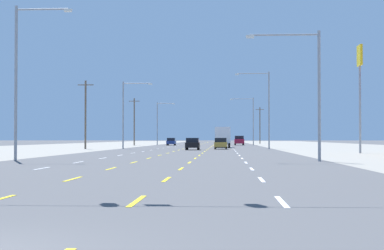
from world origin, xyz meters
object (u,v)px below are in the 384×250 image
streetlight_left_row_0 (21,72)px  streetlight_right_row_2 (251,117)px  streetlight_right_row_0 (310,83)px  streetlight_right_row_1 (266,104)px  box_truck_inner_right_mid (223,136)px  hatchback_inner_right_near (221,143)px  streetlight_left_row_2 (159,120)px  hatchback_center_turn_nearest (193,144)px  hatchback_far_left_far (171,142)px  streetlight_left_row_1 (126,110)px  suv_inner_right_midfar (220,141)px  suv_far_right_farther (239,140)px  pole_sign_right_row_1 (360,74)px

streetlight_left_row_0 → streetlight_right_row_2: 87.83m
streetlight_right_row_0 → streetlight_right_row_1: (0.12, 42.83, 1.08)m
box_truck_inner_right_mid → streetlight_right_row_1: 14.01m
streetlight_right_row_1 → hatchback_inner_right_near: bearing=-167.9°
streetlight_right_row_2 → streetlight_left_row_2: bearing=180.0°
hatchback_center_turn_nearest → streetlight_right_row_1: 12.84m
streetlight_right_row_0 → streetlight_left_row_2: size_ratio=0.94×
hatchback_far_left_far → streetlight_left_row_0: 81.64m
hatchback_center_turn_nearest → streetlight_left_row_1: streetlight_left_row_1 is taller
streetlight_right_row_0 → streetlight_right_row_1: 42.84m
streetlight_right_row_0 → streetlight_right_row_1: bearing=89.8°
suv_inner_right_midfar → streetlight_right_row_2: 18.11m
hatchback_inner_right_near → box_truck_inner_right_mid: (0.26, 13.24, 1.05)m
streetlight_right_row_0 → streetlight_left_row_1: size_ratio=0.91×
hatchback_far_left_far → suv_far_right_farther: 14.39m
pole_sign_right_row_1 → streetlight_right_row_1: size_ratio=1.01×
streetlight_right_row_1 → streetlight_right_row_2: (-0.06, 42.83, -0.33)m
streetlight_right_row_1 → streetlight_left_row_0: bearing=-114.4°
hatchback_inner_right_near → box_truck_inner_right_mid: 13.28m
hatchback_center_turn_nearest → hatchback_inner_right_near: (3.57, 5.01, 0.00)m
streetlight_right_row_1 → streetlight_right_row_0: bearing=-90.2°
suv_inner_right_midfar → streetlight_left_row_1: bearing=-116.1°
hatchback_center_turn_nearest → hatchback_inner_right_near: same height
streetlight_left_row_2 → suv_far_right_farther: bearing=-2.4°
hatchback_center_turn_nearest → hatchback_far_left_far: size_ratio=1.00×
hatchback_center_turn_nearest → suv_far_right_farther: 49.01m
pole_sign_right_row_1 → streetlight_right_row_0: bearing=-110.9°
hatchback_inner_right_near → streetlight_left_row_1: streetlight_left_row_1 is taller
suv_far_right_farther → pole_sign_right_row_1: pole_sign_right_row_1 is taller
hatchback_far_left_far → streetlight_left_row_2: bearing=125.0°
streetlight_left_row_0 → hatchback_center_turn_nearest: bearing=75.1°
box_truck_inner_right_mid → streetlight_left_row_2: 33.91m
pole_sign_right_row_1 → streetlight_right_row_0: (-7.99, -20.89, -2.84)m
hatchback_inner_right_near → hatchback_far_left_far: size_ratio=1.00×
hatchback_inner_right_near → streetlight_right_row_2: bearing=82.1°
hatchback_inner_right_near → streetlight_left_row_2: 46.32m
hatchback_far_left_far → streetlight_right_row_2: streetlight_right_row_2 is taller
hatchback_inner_right_near → streetlight_right_row_1: (6.19, 1.32, 5.43)m
box_truck_inner_right_mid → pole_sign_right_row_1: (13.81, -33.86, 6.13)m
streetlight_left_row_1 → streetlight_right_row_2: 46.99m
pole_sign_right_row_1 → streetlight_left_row_2: pole_sign_right_row_1 is taller
pole_sign_right_row_1 → streetlight_right_row_1: (-7.87, 21.95, -1.76)m
box_truck_inner_right_mid → streetlight_right_row_0: streetlight_right_row_0 is taller
hatchback_center_turn_nearest → streetlight_left_row_1: size_ratio=0.41×
suv_far_right_farther → streetlight_right_row_1: bearing=-86.6°
streetlight_right_row_1 → streetlight_left_row_2: 47.05m
hatchback_center_turn_nearest → hatchback_far_left_far: bearing=98.5°
streetlight_right_row_1 → streetlight_left_row_2: bearing=114.4°
box_truck_inner_right_mid → suv_inner_right_midfar: bearing=91.7°
pole_sign_right_row_1 → streetlight_right_row_0: 22.54m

